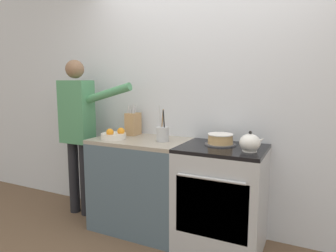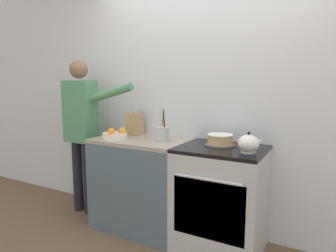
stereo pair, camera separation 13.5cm
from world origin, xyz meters
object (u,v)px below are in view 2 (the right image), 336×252
object	(u,v)px
tea_kettle	(249,144)
knife_block	(135,123)
utensil_crock	(163,134)
person_baker	(82,123)
stove_range	(220,199)
fruit_bowl	(115,135)
layer_cake	(220,140)

from	to	relation	value
tea_kettle	knife_block	size ratio (longest dim) A/B	0.64
utensil_crock	person_baker	xyz separation A→B (m)	(-1.02, -0.00, 0.03)
stove_range	tea_kettle	size ratio (longest dim) A/B	4.47
knife_block	utensil_crock	xyz separation A→B (m)	(0.43, -0.18, -0.05)
utensil_crock	person_baker	distance (m)	1.02
stove_range	fruit_bowl	bearing A→B (deg)	-174.14
utensil_crock	fruit_bowl	size ratio (longest dim) A/B	1.38
layer_cake	utensil_crock	xyz separation A→B (m)	(-0.52, -0.09, 0.03)
stove_range	layer_cake	xyz separation A→B (m)	(-0.04, 0.08, 0.50)
layer_cake	stove_range	bearing A→B (deg)	-62.00
stove_range	tea_kettle	bearing A→B (deg)	-16.34
person_baker	stove_range	bearing A→B (deg)	12.22
layer_cake	fruit_bowl	xyz separation A→B (m)	(-1.00, -0.18, -0.01)
layer_cake	knife_block	world-z (taller)	knife_block
stove_range	utensil_crock	size ratio (longest dim) A/B	2.71
person_baker	layer_cake	bearing A→B (deg)	15.06
tea_kettle	stove_range	bearing A→B (deg)	163.66
utensil_crock	person_baker	bearing A→B (deg)	-179.86
stove_range	knife_block	world-z (taller)	knife_block
fruit_bowl	utensil_crock	bearing A→B (deg)	11.50
stove_range	layer_cake	bearing A→B (deg)	118.00
layer_cake	person_baker	distance (m)	1.54
tea_kettle	knife_block	xyz separation A→B (m)	(-1.24, 0.24, 0.05)
stove_range	knife_block	distance (m)	1.16
stove_range	person_baker	bearing A→B (deg)	-179.56
layer_cake	tea_kettle	world-z (taller)	tea_kettle
knife_block	tea_kettle	bearing A→B (deg)	-10.94
knife_block	fruit_bowl	bearing A→B (deg)	-98.91
tea_kettle	fruit_bowl	xyz separation A→B (m)	(-1.28, -0.04, -0.03)
utensil_crock	stove_range	bearing A→B (deg)	0.98
layer_cake	utensil_crock	bearing A→B (deg)	-170.70
layer_cake	fruit_bowl	size ratio (longest dim) A/B	1.13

